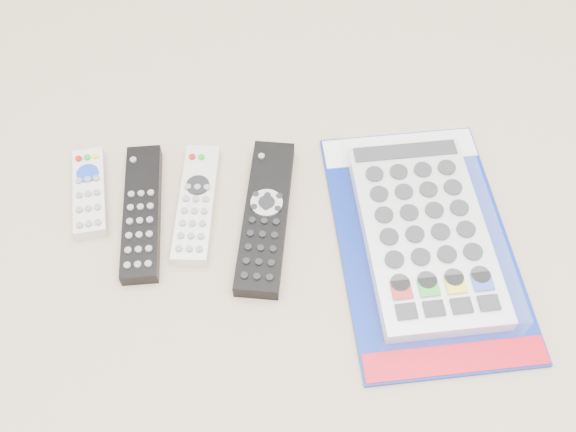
{
  "coord_description": "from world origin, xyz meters",
  "views": [
    {
      "loc": [
        0.02,
        -0.45,
        0.71
      ],
      "look_at": [
        0.04,
        0.01,
        0.01
      ],
      "focal_mm": 40.0,
      "sensor_mm": 36.0,
      "label": 1
    }
  ],
  "objects_px": {
    "remote_small_grey": "(90,192)",
    "remote_large_black": "(266,216)",
    "remote_silver_dvd": "(197,203)",
    "remote_slim_black": "(142,212)",
    "jumbo_remote_packaged": "(425,231)"
  },
  "relations": [
    {
      "from": "remote_slim_black",
      "to": "remote_large_black",
      "type": "height_order",
      "value": "remote_large_black"
    },
    {
      "from": "remote_slim_black",
      "to": "remote_large_black",
      "type": "distance_m",
      "value": 0.16
    },
    {
      "from": "remote_silver_dvd",
      "to": "jumbo_remote_packaged",
      "type": "relative_size",
      "value": 0.49
    },
    {
      "from": "remote_silver_dvd",
      "to": "jumbo_remote_packaged",
      "type": "bearing_deg",
      "value": -7.79
    },
    {
      "from": "remote_small_grey",
      "to": "remote_large_black",
      "type": "xyz_separation_m",
      "value": [
        0.24,
        -0.05,
        0.0
      ]
    },
    {
      "from": "remote_silver_dvd",
      "to": "remote_large_black",
      "type": "distance_m",
      "value": 0.09
    },
    {
      "from": "remote_small_grey",
      "to": "remote_silver_dvd",
      "type": "bearing_deg",
      "value": -17.9
    },
    {
      "from": "remote_large_black",
      "to": "jumbo_remote_packaged",
      "type": "xyz_separation_m",
      "value": [
        0.2,
        -0.04,
        0.01
      ]
    },
    {
      "from": "remote_small_grey",
      "to": "remote_silver_dvd",
      "type": "xyz_separation_m",
      "value": [
        0.14,
        -0.02,
        -0.0
      ]
    },
    {
      "from": "remote_slim_black",
      "to": "remote_small_grey",
      "type": "bearing_deg",
      "value": 151.25
    },
    {
      "from": "remote_slim_black",
      "to": "jumbo_remote_packaged",
      "type": "xyz_separation_m",
      "value": [
        0.36,
        -0.05,
        0.01
      ]
    },
    {
      "from": "jumbo_remote_packaged",
      "to": "remote_small_grey",
      "type": "bearing_deg",
      "value": 164.82
    },
    {
      "from": "remote_silver_dvd",
      "to": "remote_large_black",
      "type": "bearing_deg",
      "value": -11.21
    },
    {
      "from": "remote_small_grey",
      "to": "remote_large_black",
      "type": "height_order",
      "value": "remote_large_black"
    },
    {
      "from": "jumbo_remote_packaged",
      "to": "remote_large_black",
      "type": "bearing_deg",
      "value": 165.59
    }
  ]
}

